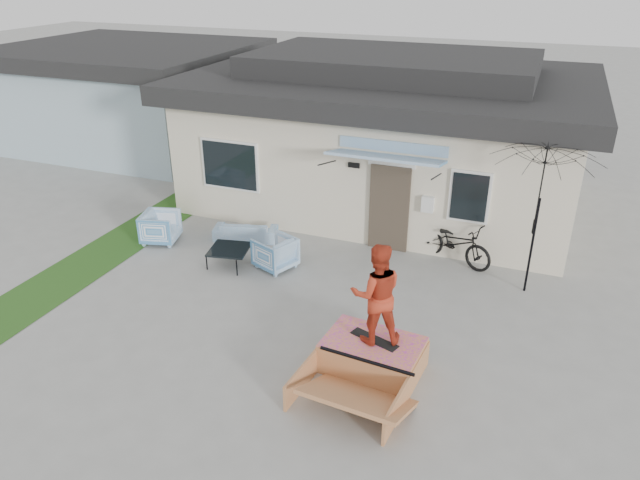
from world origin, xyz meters
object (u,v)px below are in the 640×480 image
(loveseat, at_px, (245,228))
(skateboard, at_px, (374,339))
(armchair_right, at_px, (275,251))
(patio_umbrella, at_px, (537,215))
(armchair_left, at_px, (160,226))
(coffee_table, at_px, (230,257))
(skater, at_px, (377,292))
(skate_ramp, at_px, (372,355))
(bicycle, at_px, (455,238))

(loveseat, xyz_separation_m, skateboard, (4.44, -3.73, 0.26))
(armchair_right, distance_m, patio_umbrella, 5.61)
(loveseat, xyz_separation_m, armchair_left, (-1.87, -0.89, 0.12))
(loveseat, xyz_separation_m, coffee_table, (0.32, -1.37, -0.09))
(patio_umbrella, distance_m, skateboard, 4.43)
(armchair_left, xyz_separation_m, armchair_right, (3.20, -0.19, -0.02))
(loveseat, distance_m, skater, 5.92)
(patio_umbrella, relative_size, skate_ramp, 1.22)
(patio_umbrella, bearing_deg, armchair_right, -169.58)
(skate_ramp, bearing_deg, skateboard, 90.00)
(patio_umbrella, bearing_deg, armchair_left, -174.72)
(armchair_left, xyz_separation_m, skate_ramp, (6.30, -2.90, -0.16))
(armchair_right, height_order, skate_ramp, armchair_right)
(armchair_right, bearing_deg, patio_umbrella, 122.66)
(armchair_left, bearing_deg, skater, -129.30)
(armchair_left, height_order, skateboard, armchair_left)
(patio_umbrella, height_order, skateboard, patio_umbrella)
(coffee_table, relative_size, skate_ramp, 0.40)
(skate_ramp, xyz_separation_m, skateboard, (0.00, 0.05, 0.30))
(coffee_table, distance_m, bicycle, 5.16)
(armchair_left, distance_m, skate_ramp, 6.94)
(skate_ramp, bearing_deg, armchair_right, 143.88)
(coffee_table, bearing_deg, armchair_left, 167.72)
(armchair_right, relative_size, coffee_table, 0.95)
(coffee_table, xyz_separation_m, skater, (4.12, -2.37, 1.27))
(armchair_left, bearing_deg, coffee_table, -117.32)
(armchair_right, relative_size, skateboard, 0.93)
(armchair_left, relative_size, skater, 0.48)
(armchair_left, distance_m, skater, 7.00)
(bicycle, bearing_deg, loveseat, 120.35)
(armchair_left, distance_m, armchair_right, 3.20)
(loveseat, bearing_deg, skateboard, 124.33)
(bicycle, bearing_deg, patio_umbrella, -92.05)
(loveseat, relative_size, skater, 0.88)
(bicycle, relative_size, skater, 1.06)
(bicycle, bearing_deg, armchair_left, 125.54)
(bicycle, xyz_separation_m, skate_ramp, (-0.61, -4.45, -0.33))
(skateboard, bearing_deg, armchair_left, 174.16)
(patio_umbrella, bearing_deg, coffee_table, -168.74)
(patio_umbrella, bearing_deg, skateboard, -121.69)
(patio_umbrella, bearing_deg, skate_ramp, -121.37)
(coffee_table, bearing_deg, patio_umbrella, 11.26)
(skate_ramp, bearing_deg, patio_umbrella, 63.54)
(loveseat, distance_m, patio_umbrella, 6.84)
(loveseat, height_order, skateboard, loveseat)
(armchair_right, height_order, bicycle, bicycle)
(loveseat, bearing_deg, armchair_left, 9.90)
(patio_umbrella, xyz_separation_m, skateboard, (-2.24, -3.63, -1.18))
(skater, bearing_deg, coffee_table, -54.16)
(armchair_right, relative_size, skater, 0.46)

